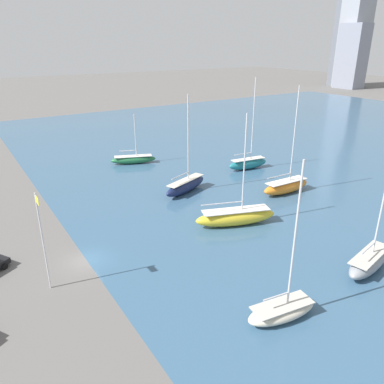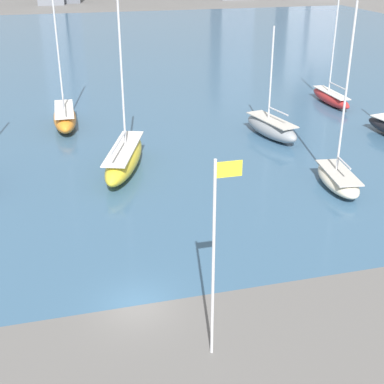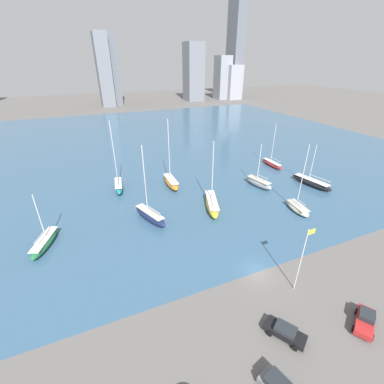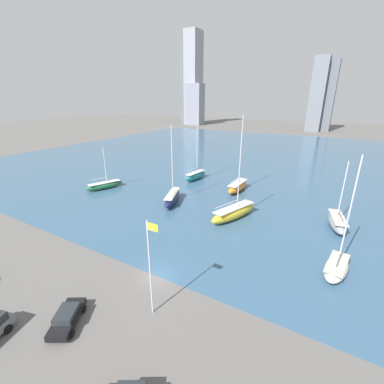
# 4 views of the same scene
# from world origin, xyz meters

# --- Properties ---
(ground_plane) EXTENTS (500.00, 500.00, 0.00)m
(ground_plane) POSITION_xyz_m (0.00, 0.00, 0.00)
(ground_plane) COLOR #605E5B
(harbor_water) EXTENTS (180.00, 140.00, 0.00)m
(harbor_water) POSITION_xyz_m (0.00, 70.00, 0.00)
(harbor_water) COLOR #385B7A
(harbor_water) RESTS_ON ground_plane
(flag_pole) EXTENTS (1.24, 0.14, 10.03)m
(flag_pole) POSITION_xyz_m (2.96, -4.55, 5.49)
(flag_pole) COLOR silver
(flag_pole) RESTS_ON ground_plane
(distant_city_skyline) EXTENTS (207.34, 22.45, 69.15)m
(distant_city_skyline) POSITION_xyz_m (0.65, 171.68, 25.36)
(distant_city_skyline) COLOR slate
(distant_city_skyline) RESTS_ON ground_plane
(sailboat_black) EXTENTS (4.15, 11.19, 10.42)m
(sailboat_black) POSITION_xyz_m (30.35, 19.55, 0.91)
(sailboat_black) COLOR black
(sailboat_black) RESTS_ON harbor_water
(sailboat_gray) EXTENTS (3.96, 8.38, 10.91)m
(sailboat_gray) POSITION_xyz_m (17.81, 24.37, 1.03)
(sailboat_gray) COLOR gray
(sailboat_gray) RESTS_ON harbor_water
(sailboat_teal) EXTENTS (2.90, 8.31, 16.67)m
(sailboat_teal) POSITION_xyz_m (-14.82, 35.89, 1.16)
(sailboat_teal) COLOR #1E757F
(sailboat_teal) RESTS_ON harbor_water
(sailboat_red) EXTENTS (1.76, 8.70, 12.50)m
(sailboat_red) POSITION_xyz_m (29.67, 34.14, 0.88)
(sailboat_red) COLOR #B72828
(sailboat_red) RESTS_ON harbor_water
(sailboat_navy) EXTENTS (5.14, 9.45, 15.26)m
(sailboat_navy) POSITION_xyz_m (-11.21, 19.83, 1.15)
(sailboat_navy) COLOR #19234C
(sailboat_navy) RESTS_ON harbor_water
(sailboat_green) EXTENTS (5.02, 8.95, 9.63)m
(sailboat_green) POSITION_xyz_m (-29.70, 19.17, 0.86)
(sailboat_green) COLOR #236B3D
(sailboat_green) RESTS_ON harbor_water
(sailboat_yellow) EXTENTS (5.84, 10.96, 14.60)m
(sailboat_yellow) POSITION_xyz_m (2.09, 19.24, 1.17)
(sailboat_yellow) COLOR yellow
(sailboat_yellow) RESTS_ON harbor_water
(sailboat_orange) EXTENTS (2.60, 8.99, 16.57)m
(sailboat_orange) POSITION_xyz_m (-2.35, 33.07, 1.15)
(sailboat_orange) COLOR orange
(sailboat_orange) RESTS_ON harbor_water
(sailboat_cream) EXTENTS (3.33, 7.04, 14.34)m
(sailboat_cream) POSITION_xyz_m (18.22, 11.33, 0.86)
(sailboat_cream) COLOR beige
(sailboat_cream) RESTS_ON harbor_water
(parked_pickup_red) EXTENTS (4.84, 3.90, 1.76)m
(parked_pickup_red) POSITION_xyz_m (6.59, -12.18, 0.89)
(parked_pickup_red) COLOR #B22323
(parked_pickup_red) RESTS_ON ground_plane
(parked_sedan_black) EXTENTS (3.99, 4.91, 1.48)m
(parked_sedan_black) POSITION_xyz_m (-3.11, -9.54, 0.76)
(parked_sedan_black) COLOR black
(parked_sedan_black) RESTS_ON ground_plane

